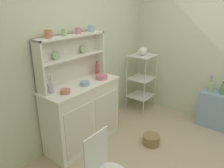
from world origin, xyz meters
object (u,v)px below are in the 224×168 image
object	(u,v)px
hutch_cabinet	(83,114)
bowl_mixing_large	(65,91)
wire_chair	(103,168)
jam_bottle	(97,69)
side_shelf_blue	(215,110)
utensil_jar	(51,88)
floor_basket	(151,139)
porcelain_teapot	(143,51)
flower_vase	(211,86)
bakers_rack	(142,76)
cup_terracotta_0	(48,34)
oil_bottle	(222,89)
hutch_shelf_unit	(71,55)

from	to	relation	value
hutch_cabinet	bowl_mixing_large	size ratio (longest dim) A/B	9.30
wire_chair	jam_bottle	world-z (taller)	jam_bottle
side_shelf_blue	jam_bottle	size ratio (longest dim) A/B	2.77
utensil_jar	floor_basket	bearing A→B (deg)	-41.55
hutch_cabinet	porcelain_teapot	bearing A→B (deg)	-4.10
side_shelf_blue	porcelain_teapot	bearing A→B (deg)	100.32
floor_basket	jam_bottle	xyz separation A→B (m)	(-0.15, 0.88, 0.93)
floor_basket	flower_vase	world-z (taller)	flower_vase
side_shelf_blue	utensil_jar	xyz separation A→B (m)	(-2.06, 1.44, 0.68)
bakers_rack	flower_vase	distance (m)	1.16
flower_vase	cup_terracotta_0	bearing A→B (deg)	145.55
utensil_jar	oil_bottle	distance (m)	2.55
bowl_mixing_large	jam_bottle	xyz separation A→B (m)	(0.75, 0.16, 0.06)
bowl_mixing_large	cup_terracotta_0	bearing A→B (deg)	93.91
jam_bottle	flower_vase	size ratio (longest dim) A/B	0.71
hutch_cabinet	utensil_jar	world-z (taller)	utensil_jar
wire_chair	oil_bottle	bearing A→B (deg)	6.34
bakers_rack	wire_chair	world-z (taller)	bakers_rack
wire_chair	bowl_mixing_large	distance (m)	1.02
wire_chair	jam_bottle	size ratio (longest dim) A/B	4.07
wire_chair	bowl_mixing_large	world-z (taller)	bowl_mixing_large
utensil_jar	porcelain_teapot	xyz separation A→B (m)	(1.83, -0.18, 0.16)
cup_terracotta_0	jam_bottle	size ratio (longest dim) A/B	0.46
jam_bottle	wire_chair	bearing A→B (deg)	-136.61
cup_terracotta_0	oil_bottle	world-z (taller)	cup_terracotta_0
hutch_shelf_unit	utensil_jar	size ratio (longest dim) A/B	4.59
oil_bottle	bakers_rack	bearing A→B (deg)	99.88
cup_terracotta_0	porcelain_teapot	bearing A→B (deg)	-7.26
hutch_cabinet	oil_bottle	size ratio (longest dim) A/B	5.53
wire_chair	hutch_shelf_unit	bearing A→B (deg)	76.48
bakers_rack	utensil_jar	size ratio (longest dim) A/B	4.59
bakers_rack	flower_vase	bearing A→B (deg)	-78.70
floor_basket	utensil_jar	world-z (taller)	utensil_jar
jam_bottle	utensil_jar	xyz separation A→B (m)	(-0.84, -0.01, -0.03)
hutch_cabinet	cup_terracotta_0	xyz separation A→B (m)	(-0.34, 0.12, 1.12)
hutch_shelf_unit	bowl_mixing_large	distance (m)	0.54
flower_vase	bowl_mixing_large	bearing A→B (deg)	149.40
bakers_rack	flower_vase	size ratio (longest dim) A/B	3.57
wire_chair	flower_vase	distance (m)	2.33
hutch_cabinet	cup_terracotta_0	size ratio (longest dim) A/B	11.67
jam_bottle	flower_vase	bearing A→B (deg)	-47.32
side_shelf_blue	oil_bottle	size ratio (longest dim) A/B	2.84
bowl_mixing_large	bakers_rack	bearing A→B (deg)	-0.92
side_shelf_blue	floor_basket	bearing A→B (deg)	152.30
wire_chair	bowl_mixing_large	size ratio (longest dim) A/B	7.00
floor_basket	utensil_jar	size ratio (longest dim) A/B	1.06
bowl_mixing_large	utensil_jar	world-z (taller)	utensil_jar
floor_basket	oil_bottle	size ratio (longest dim) A/B	1.19
bowl_mixing_large	flower_vase	size ratio (longest dim) A/B	0.41
side_shelf_blue	flower_vase	bearing A→B (deg)	90.14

